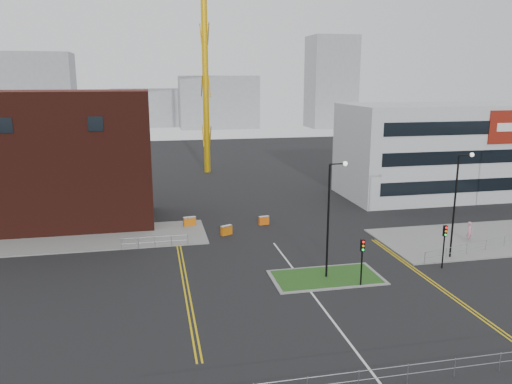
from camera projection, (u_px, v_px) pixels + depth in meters
ground at (339, 330)px, 30.90m from camera, size 200.00×200.00×0.00m
pavement_left at (59, 240)px, 47.87m from camera, size 28.00×8.00×0.12m
pavement_right at (500, 237)px, 48.65m from camera, size 24.00×10.00×0.12m
island_kerb at (326, 277)px, 38.92m from camera, size 8.60×4.60×0.08m
grass_island at (326, 277)px, 38.92m from camera, size 8.00×4.00×0.12m
brick_building at (33, 161)px, 51.48m from camera, size 24.20×10.07×14.24m
office_block at (439, 150)px, 65.27m from camera, size 25.00×12.20×12.00m
streetlamp_island at (331, 211)px, 37.77m from camera, size 1.46×0.36×9.18m
streetlamp_right_near at (458, 197)px, 42.08m from camera, size 1.46×0.36×9.18m
traffic_light_island at (362, 254)px, 36.83m from camera, size 0.28×0.33×3.65m
traffic_light_right at (445, 238)px, 40.34m from camera, size 0.28×0.33×3.65m
railing_front at (384, 373)px, 25.00m from camera, size 24.05×0.05×1.10m
railing_left at (155, 240)px, 45.70m from camera, size 6.05×0.05×1.10m
railing_right at (505, 239)px, 45.80m from camera, size 19.05×5.05×1.10m
centre_line at (328, 315)px, 32.80m from camera, size 0.15×30.00×0.01m
yellow_left_a at (183, 279)px, 38.63m from camera, size 0.12×24.00×0.01m
yellow_left_b at (187, 279)px, 38.69m from camera, size 0.12×24.00×0.01m
yellow_right_a at (427, 280)px, 38.52m from camera, size 0.12×20.00×0.01m
yellow_right_b at (431, 280)px, 38.58m from camera, size 0.12×20.00×0.01m
skyline_a at (40, 94)px, 134.93m from camera, size 18.00×12.00×22.00m
skyline_b at (218, 102)px, 155.15m from camera, size 24.00×12.00×16.00m
skyline_c at (331, 82)px, 156.05m from camera, size 14.00×12.00×28.00m
skyline_d at (159, 107)px, 161.53m from camera, size 30.00×12.00×12.00m
pedestrian at (470, 232)px, 47.33m from camera, size 0.86×0.76×1.97m
barrier_left at (190, 221)px, 52.19m from camera, size 1.33×0.65×1.07m
barrier_mid at (226, 230)px, 49.47m from camera, size 1.22×0.84×0.98m
barrier_right at (264, 220)px, 52.99m from camera, size 1.14×0.54×0.92m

